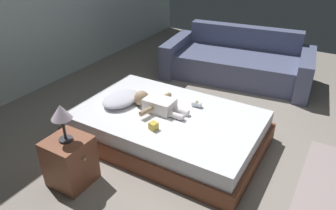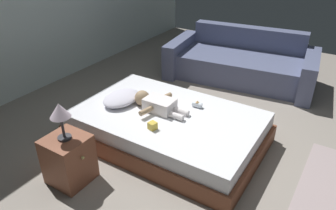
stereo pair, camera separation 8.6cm
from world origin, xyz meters
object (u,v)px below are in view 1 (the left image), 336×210
(bed, at_px, (168,127))
(lamp, at_px, (61,114))
(toothbrush, at_px, (160,100))
(nightstand, at_px, (70,161))
(couch, at_px, (238,62))
(baby_bottle, at_px, (197,104))
(toy_block, at_px, (153,126))
(pillow, at_px, (121,99))
(baby, at_px, (156,104))

(bed, relative_size, lamp, 5.72)
(toothbrush, relative_size, nightstand, 0.30)
(nightstand, bearing_deg, couch, -8.94)
(couch, relative_size, baby_bottle, 20.82)
(toy_block, bearing_deg, nightstand, 145.09)
(pillow, xyz_separation_m, baby, (0.08, -0.42, 0.02))
(toy_block, relative_size, baby_bottle, 0.83)
(nightstand, height_order, lamp, lamp)
(pillow, distance_m, lamp, 1.01)
(pillow, xyz_separation_m, toothbrush, (0.28, -0.35, -0.05))
(baby, bearing_deg, lamp, 164.75)
(bed, distance_m, toothbrush, 0.36)
(nightstand, xyz_separation_m, lamp, (0.00, 0.00, 0.50))
(baby, bearing_deg, toothbrush, 18.13)
(toothbrush, xyz_separation_m, baby_bottle, (0.08, -0.43, 0.03))
(pillow, xyz_separation_m, toy_block, (-0.27, -0.62, -0.02))
(couch, bearing_deg, toothbrush, 171.67)
(baby_bottle, bearing_deg, lamp, 153.79)
(lamp, height_order, baby_bottle, lamp)
(couch, xyz_separation_m, toy_block, (-2.43, 0.01, 0.15))
(nightstand, relative_size, lamp, 1.32)
(couch, bearing_deg, baby, 174.26)
(nightstand, relative_size, toy_block, 5.15)
(pillow, relative_size, couch, 0.21)
(toothbrush, bearing_deg, lamp, 170.12)
(baby, relative_size, toothbrush, 4.52)
(lamp, height_order, toy_block, lamp)
(couch, distance_m, nightstand, 3.15)
(couch, distance_m, lamp, 3.18)
(baby, height_order, lamp, lamp)
(toothbrush, distance_m, baby_bottle, 0.44)
(baby, distance_m, nightstand, 1.08)
(bed, relative_size, baby, 3.15)
(lamp, bearing_deg, toothbrush, -9.88)
(baby, height_order, toy_block, baby)
(pillow, relative_size, baby_bottle, 4.38)
(couch, bearing_deg, baby_bottle, -175.09)
(toothbrush, height_order, baby_bottle, baby_bottle)
(pillow, bearing_deg, couch, -16.25)
(toy_block, xyz_separation_m, baby_bottle, (0.63, -0.17, -0.00))
(pillow, bearing_deg, toy_block, -113.38)
(pillow, height_order, baby_bottle, pillow)
(bed, distance_m, couch, 2.09)
(baby, relative_size, nightstand, 1.37)
(baby, distance_m, toothbrush, 0.22)
(bed, distance_m, baby, 0.30)
(bed, relative_size, couch, 0.89)
(pillow, xyz_separation_m, couch, (2.16, -0.63, -0.16))
(couch, relative_size, toy_block, 25.12)
(toothbrush, bearing_deg, nightstand, 170.13)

